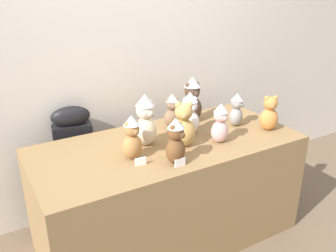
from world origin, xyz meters
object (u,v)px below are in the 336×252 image
at_px(teddy_bear_caramel, 132,138).
at_px(teddy_bear_ash, 236,110).
at_px(instrument_case, 76,164).
at_px(teddy_bear_blush, 220,124).
at_px(teddy_bear_ginger, 269,114).
at_px(display_table, 168,191).
at_px(teddy_bear_cocoa, 192,100).
at_px(teddy_bear_snow, 190,114).
at_px(teddy_bear_mocha, 172,111).
at_px(teddy_bear_honey, 184,126).
at_px(teddy_bear_cream, 145,121).
at_px(teddy_bear_chestnut, 176,141).

relative_size(teddy_bear_caramel, teddy_bear_ash, 1.12).
distance_m(teddy_bear_caramel, teddy_bear_ash, 0.89).
bearing_deg(teddy_bear_ash, teddy_bear_caramel, 154.90).
distance_m(instrument_case, teddy_bear_blush, 1.15).
distance_m(teddy_bear_ginger, teddy_bear_ash, 0.24).
relative_size(display_table, teddy_bear_blush, 6.59).
relative_size(display_table, teddy_bear_caramel, 6.44).
xyz_separation_m(teddy_bear_caramel, teddy_bear_cocoa, (0.65, 0.33, 0.03)).
height_order(teddy_bear_ash, teddy_bear_snow, teddy_bear_snow).
height_order(teddy_bear_mocha, teddy_bear_honey, teddy_bear_honey).
xyz_separation_m(instrument_case, teddy_bear_ash, (1.08, -0.53, 0.41)).
relative_size(teddy_bear_cocoa, teddy_bear_blush, 1.28).
relative_size(teddy_bear_blush, teddy_bear_cream, 0.79).
distance_m(teddy_bear_snow, teddy_bear_chestnut, 0.44).
distance_m(instrument_case, teddy_bear_ash, 1.28).
bearing_deg(teddy_bear_blush, teddy_bear_snow, 111.51).
relative_size(teddy_bear_caramel, teddy_bear_mocha, 1.08).
xyz_separation_m(display_table, teddy_bear_caramel, (-0.30, -0.09, 0.52)).
bearing_deg(instrument_case, teddy_bear_chestnut, -55.54).
bearing_deg(teddy_bear_honey, teddy_bear_chestnut, -105.94).
distance_m(teddy_bear_ginger, teddy_bear_cream, 0.91).
relative_size(instrument_case, teddy_bear_caramel, 3.37).
xyz_separation_m(instrument_case, teddy_bear_blush, (0.80, -0.71, 0.42)).
height_order(display_table, teddy_bear_snow, teddy_bear_snow).
bearing_deg(teddy_bear_blush, teddy_bear_cream, 150.78).
distance_m(teddy_bear_cocoa, teddy_bear_snow, 0.25).
relative_size(teddy_bear_ash, teddy_bear_honey, 0.82).
xyz_separation_m(teddy_bear_ash, teddy_bear_honey, (-0.53, -0.10, 0.02)).
bearing_deg(teddy_bear_caramel, teddy_bear_snow, 4.73).
height_order(teddy_bear_mocha, teddy_bear_ash, teddy_bear_mocha).
distance_m(display_table, instrument_case, 0.74).
bearing_deg(instrument_case, teddy_bear_snow, -26.62).
xyz_separation_m(teddy_bear_ginger, teddy_bear_snow, (-0.54, 0.22, 0.03)).
bearing_deg(teddy_bear_chestnut, display_table, 43.16).
xyz_separation_m(teddy_bear_ginger, teddy_bear_honey, (-0.68, 0.08, 0.02)).
bearing_deg(instrument_case, teddy_bear_mocha, -18.17).
distance_m(teddy_bear_blush, teddy_bear_chestnut, 0.42).
height_order(display_table, teddy_bear_ginger, teddy_bear_ginger).
relative_size(teddy_bear_blush, teddy_bear_snow, 0.88).
distance_m(instrument_case, teddy_bear_caramel, 0.78).
xyz_separation_m(display_table, teddy_bear_ginger, (0.74, -0.17, 0.50)).
height_order(instrument_case, teddy_bear_mocha, teddy_bear_mocha).
xyz_separation_m(teddy_bear_cocoa, teddy_bear_honey, (-0.29, -0.34, -0.03)).
distance_m(teddy_bear_caramel, teddy_bear_snow, 0.52).
xyz_separation_m(teddy_bear_cocoa, teddy_bear_chestnut, (-0.45, -0.51, -0.03)).
xyz_separation_m(teddy_bear_caramel, teddy_bear_honey, (0.36, -0.01, 0.01)).
bearing_deg(teddy_bear_cocoa, teddy_bear_honey, -131.01).
distance_m(instrument_case, teddy_bear_snow, 0.96).
xyz_separation_m(instrument_case, teddy_bear_cream, (0.35, -0.50, 0.46)).
relative_size(teddy_bear_ash, teddy_bear_chestnut, 0.87).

